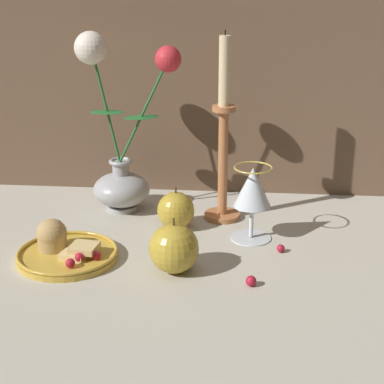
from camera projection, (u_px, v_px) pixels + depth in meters
The scene contains 9 objects.
ground_plane at pixel (183, 248), 1.16m from camera, with size 2.40×2.40×0.00m, color #B7B2A3.
vase at pixel (120, 153), 1.29m from camera, with size 0.21×0.12×0.36m.
plate_with_pastries at pixel (64, 249), 1.11m from camera, with size 0.18×0.18×0.07m.
wine_glass at pixel (252, 191), 1.16m from camera, with size 0.08×0.08×0.14m.
candlestick at pixel (223, 145), 1.24m from camera, with size 0.07×0.07×0.37m.
apple_beside_vase at pixel (176, 210), 1.23m from camera, with size 0.07×0.07×0.08m.
apple_near_glass at pixel (174, 248), 1.06m from camera, with size 0.08×0.08×0.10m.
berry_near_plate at pixel (251, 281), 1.02m from camera, with size 0.02×0.02×0.02m, color #AD192D.
berry_front_center at pixel (281, 248), 1.14m from camera, with size 0.01×0.01×0.01m, color #AD192D.
Camera 1 is at (0.11, -1.04, 0.50)m, focal length 60.00 mm.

